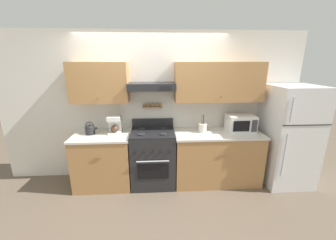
{
  "coord_description": "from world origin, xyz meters",
  "views": [
    {
      "loc": [
        0.06,
        -2.88,
        2.06
      ],
      "look_at": [
        0.25,
        0.27,
        1.15
      ],
      "focal_mm": 22.0,
      "sensor_mm": 36.0,
      "label": 1
    }
  ],
  "objects_px": {
    "stove_range": "(153,157)",
    "microwave": "(240,123)",
    "refrigerator": "(288,136)",
    "coffee_maker": "(115,125)",
    "tea_kettle": "(90,129)",
    "utensil_crock": "(202,128)"
  },
  "relations": [
    {
      "from": "stove_range",
      "to": "microwave",
      "type": "xyz_separation_m",
      "value": [
        1.5,
        0.07,
        0.57
      ]
    },
    {
      "from": "stove_range",
      "to": "refrigerator",
      "type": "xyz_separation_m",
      "value": [
        2.29,
        -0.06,
        0.37
      ]
    },
    {
      "from": "refrigerator",
      "to": "coffee_maker",
      "type": "distance_m",
      "value": 2.92
    },
    {
      "from": "tea_kettle",
      "to": "coffee_maker",
      "type": "distance_m",
      "value": 0.41
    },
    {
      "from": "coffee_maker",
      "to": "utensil_crock",
      "type": "distance_m",
      "value": 1.46
    },
    {
      "from": "coffee_maker",
      "to": "utensil_crock",
      "type": "relative_size",
      "value": 0.99
    },
    {
      "from": "stove_range",
      "to": "refrigerator",
      "type": "bearing_deg",
      "value": -1.59
    },
    {
      "from": "utensil_crock",
      "to": "coffee_maker",
      "type": "bearing_deg",
      "value": 179.12
    },
    {
      "from": "microwave",
      "to": "utensil_crock",
      "type": "xyz_separation_m",
      "value": [
        -0.66,
        -0.02,
        -0.06
      ]
    },
    {
      "from": "coffee_maker",
      "to": "refrigerator",
      "type": "bearing_deg",
      "value": -2.71
    },
    {
      "from": "coffee_maker",
      "to": "utensil_crock",
      "type": "xyz_separation_m",
      "value": [
        1.46,
        -0.02,
        -0.07
      ]
    },
    {
      "from": "microwave",
      "to": "utensil_crock",
      "type": "bearing_deg",
      "value": -178.45
    },
    {
      "from": "refrigerator",
      "to": "microwave",
      "type": "height_order",
      "value": "refrigerator"
    },
    {
      "from": "tea_kettle",
      "to": "stove_range",
      "type": "bearing_deg",
      "value": -2.89
    },
    {
      "from": "coffee_maker",
      "to": "microwave",
      "type": "xyz_separation_m",
      "value": [
        2.12,
        -0.0,
        -0.01
      ]
    },
    {
      "from": "coffee_maker",
      "to": "microwave",
      "type": "bearing_deg",
      "value": -0.13
    },
    {
      "from": "tea_kettle",
      "to": "coffee_maker",
      "type": "xyz_separation_m",
      "value": [
        0.4,
        0.02,
        0.06
      ]
    },
    {
      "from": "tea_kettle",
      "to": "microwave",
      "type": "xyz_separation_m",
      "value": [
        2.52,
        0.02,
        0.06
      ]
    },
    {
      "from": "utensil_crock",
      "to": "refrigerator",
      "type": "bearing_deg",
      "value": -4.54
    },
    {
      "from": "refrigerator",
      "to": "microwave",
      "type": "distance_m",
      "value": 0.83
    },
    {
      "from": "refrigerator",
      "to": "coffee_maker",
      "type": "relative_size",
      "value": 5.77
    },
    {
      "from": "tea_kettle",
      "to": "utensil_crock",
      "type": "xyz_separation_m",
      "value": [
        1.86,
        0.0,
        -0.01
      ]
    }
  ]
}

